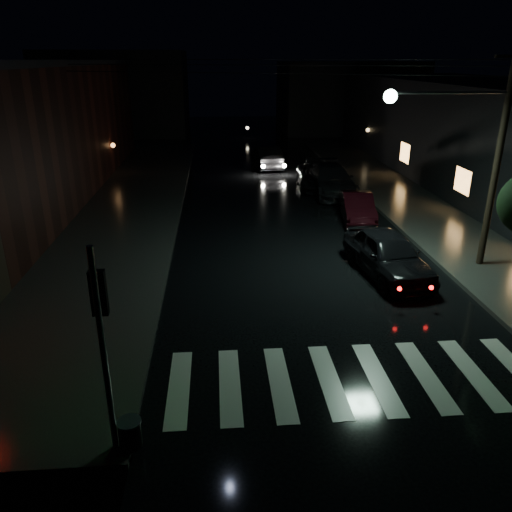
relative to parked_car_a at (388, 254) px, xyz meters
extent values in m
plane|color=black|center=(-5.80, -6.58, -0.79)|extent=(120.00, 120.00, 0.00)
cube|color=#282826|center=(-10.80, 7.42, -0.72)|extent=(6.00, 44.00, 0.15)
cube|color=#282826|center=(4.20, 7.42, -0.72)|extent=(4.00, 44.00, 0.15)
cube|color=black|center=(-15.80, 38.42, 3.21)|extent=(14.00, 10.00, 8.00)
cube|color=black|center=(8.20, 38.42, 2.71)|extent=(14.00, 10.00, 7.00)
cube|color=beige|center=(-2.80, -6.08, -0.79)|extent=(9.00, 3.00, 0.01)
cylinder|color=slate|center=(-8.10, -8.08, 1.46)|extent=(0.12, 0.12, 4.20)
cylinder|color=black|center=(-7.80, -8.08, -0.37)|extent=(0.44, 0.44, 0.55)
cylinder|color=slate|center=(-7.80, -8.08, -0.07)|extent=(0.48, 0.48, 0.04)
cube|color=black|center=(-8.10, -7.90, 2.61)|extent=(0.28, 0.16, 0.85)
sphere|color=#0CFF33|center=(-8.10, -7.81, 2.36)|extent=(0.20, 0.20, 0.20)
cylinder|color=black|center=(3.70, 0.42, 3.36)|extent=(0.24, 0.24, 8.00)
cylinder|color=slate|center=(1.70, 0.42, 5.41)|extent=(4.00, 0.08, 0.08)
sphere|color=#BFFFD8|center=(-0.30, 0.42, 5.31)|extent=(0.44, 0.44, 0.44)
imported|color=black|center=(0.00, 0.00, 0.00)|extent=(2.47, 4.85, 1.58)
imported|color=black|center=(0.67, 6.42, -0.14)|extent=(1.92, 4.14, 1.31)
imported|color=black|center=(0.53, 11.56, 0.02)|extent=(2.29, 5.60, 1.63)
imported|color=black|center=(0.06, 12.94, -0.11)|extent=(2.71, 5.12, 1.37)
imported|color=black|center=(-2.35, 19.23, -0.02)|extent=(1.98, 4.81, 1.55)
camera|label=1|loc=(-5.98, -15.99, 6.43)|focal=35.00mm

